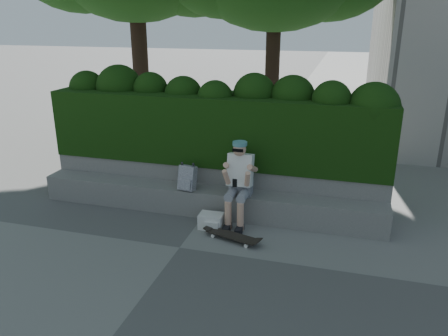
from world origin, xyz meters
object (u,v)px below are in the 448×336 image
(backpack_plaid, at_px, (187,178))
(backpack_ground, at_px, (211,221))
(person, at_px, (239,180))
(skateboard, at_px, (232,236))

(backpack_plaid, bearing_deg, backpack_ground, -26.72)
(person, height_order, backpack_ground, person)
(backpack_plaid, bearing_deg, person, 5.58)
(skateboard, bearing_deg, person, 111.28)
(backpack_plaid, relative_size, backpack_ground, 1.10)
(person, xyz_separation_m, backpack_plaid, (-0.92, 0.08, -0.09))
(skateboard, xyz_separation_m, backpack_ground, (-0.43, 0.30, 0.05))
(person, distance_m, skateboard, 0.93)
(person, bearing_deg, skateboard, -85.11)
(person, relative_size, backpack_plaid, 3.31)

